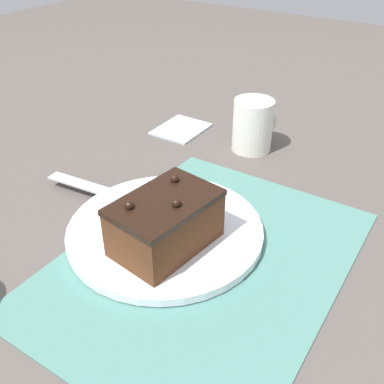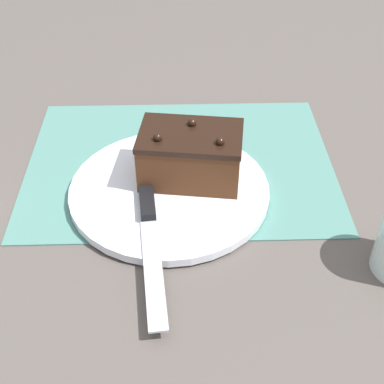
% 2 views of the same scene
% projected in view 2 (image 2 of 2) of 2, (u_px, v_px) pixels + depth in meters
% --- Properties ---
extents(ground_plane, '(3.00, 3.00, 0.00)m').
position_uv_depth(ground_plane, '(178.00, 163.00, 0.82)').
color(ground_plane, '#544C47').
extents(placemat_woven, '(0.46, 0.34, 0.00)m').
position_uv_depth(placemat_woven, '(178.00, 162.00, 0.81)').
color(placemat_woven, slate).
rests_on(placemat_woven, ground_plane).
extents(cake_plate, '(0.28, 0.28, 0.01)m').
position_uv_depth(cake_plate, '(168.00, 190.00, 0.75)').
color(cake_plate, white).
rests_on(cake_plate, placemat_woven).
extents(chocolate_cake, '(0.15, 0.11, 0.08)m').
position_uv_depth(chocolate_cake, '(189.00, 155.00, 0.74)').
color(chocolate_cake, '#512D19').
rests_on(chocolate_cake, cake_plate).
extents(serving_knife, '(0.04, 0.25, 0.01)m').
position_uv_depth(serving_knife, '(147.00, 221.00, 0.69)').
color(serving_knife, black).
rests_on(serving_knife, cake_plate).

